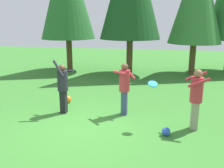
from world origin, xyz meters
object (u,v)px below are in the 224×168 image
object	(u,v)px
person_catcher	(196,94)
frisbee	(153,84)
person_thrower	(63,84)
person_bystander	(124,85)
ball_orange	(68,99)
ball_blue	(166,132)

from	to	relation	value
person_catcher	frisbee	xyz separation A→B (m)	(-1.18, -0.09, 0.26)
person_thrower	frisbee	world-z (taller)	person_thrower
person_bystander	person_catcher	bearing A→B (deg)	23.18
ball_orange	ball_blue	size ratio (longest dim) A/B	1.17
person_bystander	ball_orange	size ratio (longest dim) A/B	6.26
person_thrower	frisbee	xyz separation A→B (m)	(2.89, -0.61, 0.31)
ball_orange	ball_blue	bearing A→B (deg)	-30.51
ball_blue	ball_orange	bearing A→B (deg)	149.49
person_catcher	ball_orange	bearing A→B (deg)	-23.63
person_thrower	ball_orange	size ratio (longest dim) A/B	6.67
person_catcher	person_bystander	bearing A→B (deg)	-24.23
person_catcher	person_bystander	world-z (taller)	person_catcher
frisbee	ball_orange	xyz separation A→B (m)	(-3.13, 1.60, -1.15)
person_catcher	ball_blue	size ratio (longest dim) A/B	7.44
person_bystander	ball_blue	world-z (taller)	person_bystander
person_thrower	ball_blue	bearing A→B (deg)	-6.54
person_catcher	ball_orange	world-z (taller)	person_catcher
person_catcher	ball_blue	xyz separation A→B (m)	(-0.77, -0.58, -0.90)
person_catcher	ball_blue	bearing A→B (deg)	32.72
person_bystander	frisbee	size ratio (longest dim) A/B	4.89
person_bystander	person_thrower	bearing A→B (deg)	-130.28
person_catcher	ball_orange	distance (m)	4.66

